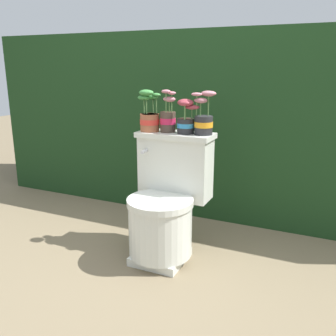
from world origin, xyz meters
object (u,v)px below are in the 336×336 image
(toilet, at_px, (166,204))
(potted_plant_middle, at_px, (186,119))
(potted_plant_left, at_px, (149,116))
(potted_plant_midright, at_px, (204,119))
(potted_plant_midleft, at_px, (168,118))

(toilet, height_order, potted_plant_middle, potted_plant_middle)
(toilet, relative_size, potted_plant_left, 2.95)
(potted_plant_middle, bearing_deg, toilet, -118.23)
(potted_plant_left, bearing_deg, potted_plant_midright, 4.25)
(potted_plant_left, distance_m, potted_plant_middle, 0.23)
(potted_plant_middle, xyz_separation_m, potted_plant_midright, (0.10, 0.01, 0.00))
(potted_plant_midleft, relative_size, potted_plant_middle, 1.24)
(toilet, distance_m, potted_plant_middle, 0.50)
(potted_plant_midright, bearing_deg, potted_plant_middle, -172.13)
(potted_plant_midright, bearing_deg, toilet, -140.19)
(toilet, distance_m, potted_plant_midright, 0.53)
(potted_plant_midleft, distance_m, potted_plant_middle, 0.12)
(potted_plant_left, bearing_deg, toilet, -35.27)
(potted_plant_midleft, height_order, potted_plant_middle, potted_plant_midleft)
(toilet, xyz_separation_m, potted_plant_midright, (0.17, 0.14, 0.48))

